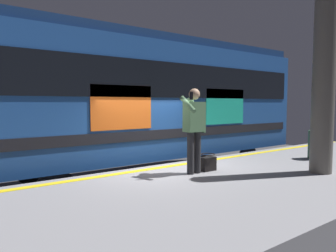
# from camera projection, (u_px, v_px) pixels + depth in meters

# --- Properties ---
(ground_plane) EXTENTS (24.50, 24.50, 0.00)m
(ground_plane) POSITION_uv_depth(u_px,v_px,m) (159.00, 208.00, 7.07)
(ground_plane) COLOR #3D3D3F
(platform) EXTENTS (15.24, 3.98, 1.03)m
(platform) POSITION_uv_depth(u_px,v_px,m) (223.00, 211.00, 5.43)
(platform) COLOR gray
(platform) RESTS_ON ground
(safety_line) EXTENTS (14.94, 0.16, 0.01)m
(safety_line) POSITION_uv_depth(u_px,v_px,m) (167.00, 167.00, 6.75)
(safety_line) COLOR yellow
(safety_line) RESTS_ON platform
(track_rail_near) EXTENTS (19.81, 0.08, 0.16)m
(track_rail_near) POSITION_uv_depth(u_px,v_px,m) (129.00, 191.00, 8.24)
(track_rail_near) COLOR slate
(track_rail_near) RESTS_ON ground
(track_rail_far) EXTENTS (19.81, 0.08, 0.16)m
(track_rail_far) POSITION_uv_depth(u_px,v_px,m) (106.00, 180.00, 9.40)
(track_rail_far) COLOR slate
(track_rail_far) RESTS_ON ground
(train_carriage) EXTENTS (9.69, 3.06, 4.09)m
(train_carriage) POSITION_uv_depth(u_px,v_px,m) (149.00, 98.00, 9.27)
(train_carriage) COLOR #1E478C
(train_carriage) RESTS_ON ground
(passenger) EXTENTS (0.57, 0.55, 1.69)m
(passenger) POSITION_uv_depth(u_px,v_px,m) (194.00, 124.00, 6.05)
(passenger) COLOR #262628
(passenger) RESTS_ON platform
(handbag) EXTENTS (0.33, 0.30, 0.35)m
(handbag) POSITION_uv_depth(u_px,v_px,m) (208.00, 163.00, 6.35)
(handbag) COLOR black
(handbag) RESTS_ON platform
(station_column) EXTENTS (0.42, 0.42, 3.93)m
(station_column) POSITION_uv_depth(u_px,v_px,m) (324.00, 74.00, 6.05)
(station_column) COLOR #59544C
(station_column) RESTS_ON platform
(trash_bin) EXTENTS (0.40, 0.40, 0.72)m
(trash_bin) POSITION_uv_depth(u_px,v_px,m) (316.00, 145.00, 7.72)
(trash_bin) COLOR #2D4C38
(trash_bin) RESTS_ON platform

